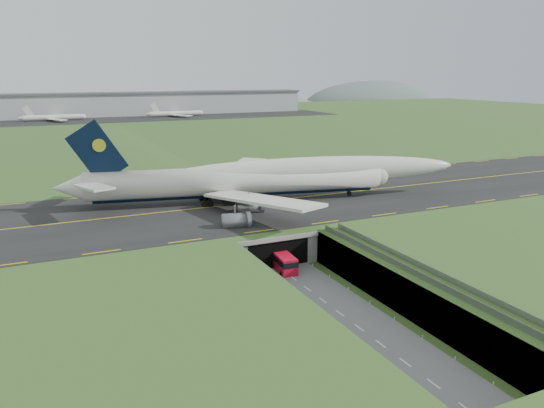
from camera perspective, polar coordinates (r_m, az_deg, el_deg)
name	(u,v)px	position (r m, az deg, el deg)	size (l,w,h in m)	color
ground	(299,283)	(90.33, 2.90, -8.54)	(900.00, 900.00, 0.00)	#2F5823
airfield_deck	(299,267)	(89.23, 2.93, -6.76)	(800.00, 800.00, 6.00)	gray
trench_road	(321,300)	(84.28, 5.31, -10.22)	(12.00, 75.00, 0.20)	slate
taxiway	(230,205)	(117.19, -4.56, -0.13)	(800.00, 44.00, 0.18)	black
tunnel_portal	(259,237)	(103.37, -1.38, -3.61)	(17.00, 22.30, 6.00)	gray
guideway	(430,283)	(79.67, 16.60, -8.17)	(3.00, 53.00, 7.05)	#A8A8A3
jumbo_jet	(267,178)	(120.28, -0.57, 2.83)	(91.50, 58.58, 19.81)	silver
shuttle_tram	(283,262)	(95.12, 1.23, -6.25)	(3.44, 7.67, 3.05)	red
cargo_terminal	(89,105)	(375.76, -19.12, 10.07)	(320.00, 67.00, 15.60)	#B2B2B2
distant_hills	(147,115)	(515.71, -13.33, 9.31)	(700.00, 91.00, 60.00)	#556661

